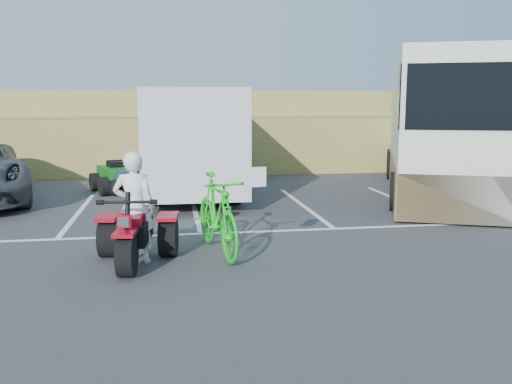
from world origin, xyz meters
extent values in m
plane|color=#37373A|center=(0.00, 0.00, 0.00)|extent=(100.00, 100.00, 0.00)
cube|color=white|center=(-2.70, 5.00, 0.00)|extent=(0.12, 5.00, 0.01)
cube|color=white|center=(0.00, 5.00, 0.00)|extent=(0.12, 5.00, 0.01)
cube|color=white|center=(2.70, 5.00, 0.00)|extent=(0.12, 5.00, 0.01)
cube|color=white|center=(5.40, 5.00, 0.00)|extent=(0.12, 5.00, 0.01)
cube|color=white|center=(8.10, 5.00, 0.00)|extent=(0.12, 5.00, 0.01)
cube|color=white|center=(0.00, 2.40, 0.00)|extent=(28.00, 0.12, 0.01)
cube|color=olive|center=(0.00, 14.00, 1.00)|extent=(40.00, 6.00, 2.00)
cube|color=olive|center=(0.00, 17.50, 2.00)|extent=(40.00, 4.00, 2.20)
imported|color=white|center=(-1.16, 0.66, 0.89)|extent=(0.70, 0.50, 1.79)
imported|color=#14BF19|center=(0.19, 0.96, 0.68)|extent=(1.03, 2.33, 1.35)
cube|color=silver|center=(0.06, 7.11, 1.59)|extent=(2.55, 6.20, 2.57)
cylinder|color=black|center=(0.06, 7.11, 0.36)|extent=(2.27, 0.75, 0.72)
cube|color=silver|center=(7.23, 6.90, 1.89)|extent=(6.22, 10.43, 3.68)
cube|color=olive|center=(7.23, 6.90, 0.56)|extent=(6.26, 10.45, 1.02)
cube|color=black|center=(5.30, 2.15, 2.66)|extent=(2.18, 0.90, 1.33)
camera|label=1|loc=(-0.61, -7.95, 2.50)|focal=38.00mm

